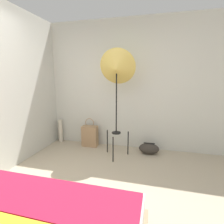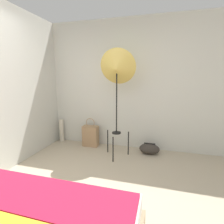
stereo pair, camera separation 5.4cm
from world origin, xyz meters
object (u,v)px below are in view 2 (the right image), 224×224
object	(u,v)px
photo_umbrella	(117,69)
tote_bag	(91,136)
paper_roll	(62,130)
duffel_bag	(149,149)

from	to	relation	value
photo_umbrella	tote_bag	bearing A→B (deg)	152.89
photo_umbrella	paper_roll	world-z (taller)	photo_umbrella
photo_umbrella	duffel_bag	world-z (taller)	photo_umbrella
photo_umbrella	paper_roll	bearing A→B (deg)	163.20
photo_umbrella	paper_roll	size ratio (longest dim) A/B	3.81
duffel_bag	tote_bag	bearing A→B (deg)	176.04
tote_bag	paper_roll	xyz separation A→B (m)	(-0.76, 0.09, 0.03)
duffel_bag	paper_roll	xyz separation A→B (m)	(-2.02, 0.18, 0.15)
tote_bag	duffel_bag	size ratio (longest dim) A/B	1.59
photo_umbrella	duffel_bag	size ratio (longest dim) A/B	5.06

